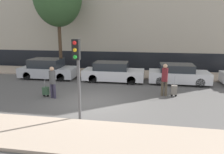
{
  "coord_description": "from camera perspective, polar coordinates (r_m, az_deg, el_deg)",
  "views": [
    {
      "loc": [
        2.83,
        -10.48,
        3.82
      ],
      "look_at": [
        0.72,
        1.8,
        0.95
      ],
      "focal_mm": 35.0,
      "sensor_mm": 36.0,
      "label": 1
    }
  ],
  "objects": [
    {
      "name": "ground_plane",
      "position": [
        11.51,
        -5.08,
        -6.47
      ],
      "size": [
        80.0,
        80.0,
        0.0
      ],
      "primitive_type": "plane",
      "color": "#565451"
    },
    {
      "name": "sidewalk_near",
      "position": [
        8.21,
        -11.96,
        -14.58
      ],
      "size": [
        28.0,
        2.5,
        0.12
      ],
      "color": "tan",
      "rests_on": "ground_plane"
    },
    {
      "name": "sidewalk_far",
      "position": [
        18.1,
        0.55,
        0.98
      ],
      "size": [
        28.0,
        3.0,
        0.12
      ],
      "color": "tan",
      "rests_on": "ground_plane"
    },
    {
      "name": "parked_car_0",
      "position": [
        17.27,
        -16.37,
        1.97
      ],
      "size": [
        4.22,
        1.89,
        1.48
      ],
      "color": "#B7BABF",
      "rests_on": "ground_plane"
    },
    {
      "name": "parked_car_1",
      "position": [
        15.61,
        0.25,
        1.24
      ],
      "size": [
        4.3,
        1.71,
        1.38
      ],
      "color": "silver",
      "rests_on": "ground_plane"
    },
    {
      "name": "parked_car_2",
      "position": [
        15.64,
        16.9,
        0.65
      ],
      "size": [
        4.04,
        1.79,
        1.34
      ],
      "color": "silver",
      "rests_on": "ground_plane"
    },
    {
      "name": "pedestrian_left",
      "position": [
        12.22,
        -15.29,
        -0.86
      ],
      "size": [
        0.34,
        0.34,
        1.75
      ],
      "rotation": [
        0.0,
        0.0,
        -0.32
      ],
      "color": "#383347",
      "rests_on": "ground_plane"
    },
    {
      "name": "trolley_left",
      "position": [
        12.76,
        -16.92,
        -3.47
      ],
      "size": [
        0.34,
        0.29,
        1.09
      ],
      "color": "#335138",
      "rests_on": "ground_plane"
    },
    {
      "name": "pedestrian_right",
      "position": [
        12.52,
        13.59,
        -0.18
      ],
      "size": [
        0.35,
        0.34,
        1.83
      ],
      "rotation": [
        0.0,
        0.0,
        3.11
      ],
      "color": "#4C4233",
      "rests_on": "ground_plane"
    },
    {
      "name": "trolley_right",
      "position": [
        12.72,
        15.91,
        -3.28
      ],
      "size": [
        0.34,
        0.29,
        1.17
      ],
      "color": "slate",
      "rests_on": "ground_plane"
    },
    {
      "name": "traffic_light",
      "position": [
        8.69,
        -9.08,
        3.5
      ],
      "size": [
        0.28,
        0.47,
        3.37
      ],
      "color": "#515154",
      "rests_on": "ground_plane"
    },
    {
      "name": "parked_bicycle",
      "position": [
        18.36,
        1.36,
        2.52
      ],
      "size": [
        1.77,
        0.06,
        0.96
      ],
      "color": "black",
      "rests_on": "sidewalk_far"
    }
  ]
}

